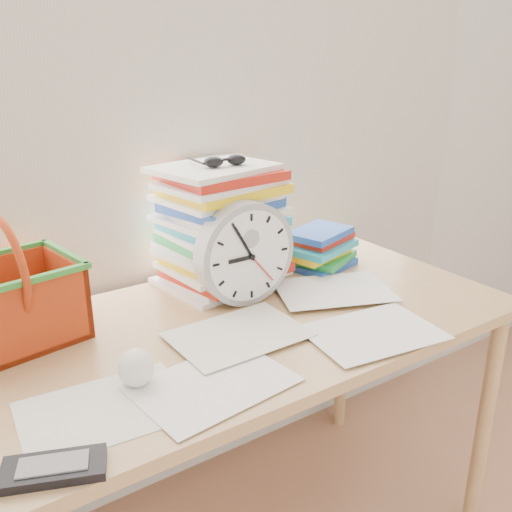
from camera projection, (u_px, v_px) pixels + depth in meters
curtain at (159, 81)px, 1.51m from camera, size 2.40×0.01×2.50m
desk at (238, 347)px, 1.43m from camera, size 1.40×0.70×0.75m
paper_stack at (221, 226)px, 1.57m from camera, size 0.37×0.32×0.34m
clock at (245, 253)px, 1.46m from camera, size 0.27×0.05×0.27m
sunglasses at (225, 160)px, 1.49m from camera, size 0.15×0.13×0.03m
book_stack at (318, 248)px, 1.74m from camera, size 0.28×0.25×0.12m
basket at (6, 282)px, 1.26m from camera, size 0.33×0.27×0.30m
crumpled_ball at (136, 368)px, 1.13m from camera, size 0.08×0.08×0.08m
calculator at (54, 469)px, 0.90m from camera, size 0.18×0.13×0.02m
scattered_papers at (238, 318)px, 1.40m from camera, size 1.26×0.42×0.02m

